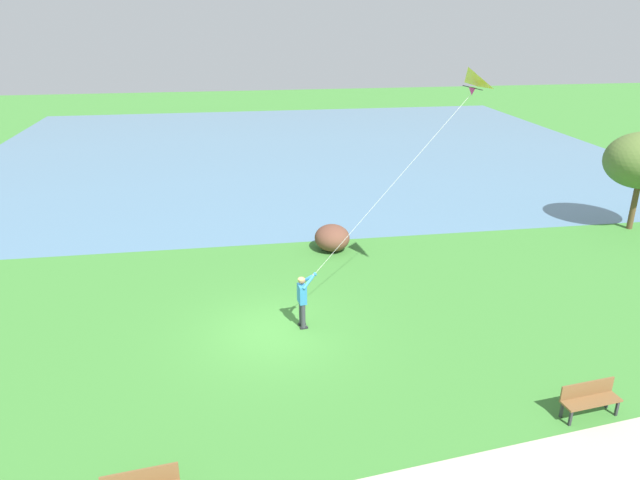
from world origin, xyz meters
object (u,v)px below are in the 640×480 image
at_px(flying_kite, 466,83).
at_px(park_bench_far_walkway, 589,397).
at_px(lakeside_shrub, 332,238).
at_px(person_kite_flyer, 303,297).

xyz_separation_m(flying_kite, park_bench_far_walkway, (6.01, 1.35, -6.79)).
bearing_deg(park_bench_far_walkway, lakeside_shrub, -159.41).
distance_m(flying_kite, park_bench_far_walkway, 9.17).
height_order(flying_kite, park_bench_far_walkway, flying_kite).
bearing_deg(lakeside_shrub, person_kite_flyer, -18.39).
relative_size(person_kite_flyer, park_bench_far_walkway, 1.18).
height_order(person_kite_flyer, park_bench_far_walkway, person_kite_flyer).
xyz_separation_m(person_kite_flyer, park_bench_far_walkway, (5.35, 6.34, -0.54)).
bearing_deg(person_kite_flyer, flying_kite, 97.52).
bearing_deg(person_kite_flyer, lakeside_shrub, 161.61).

